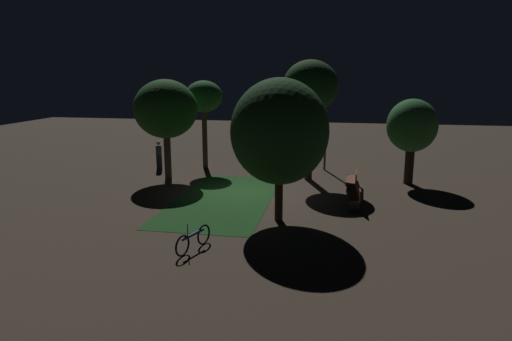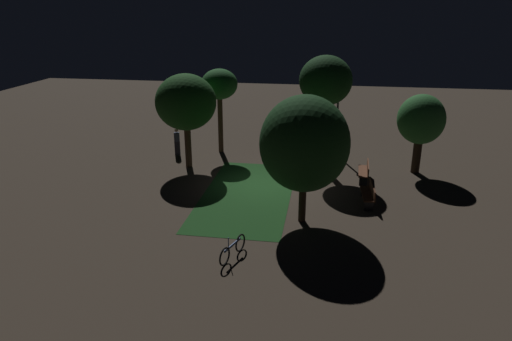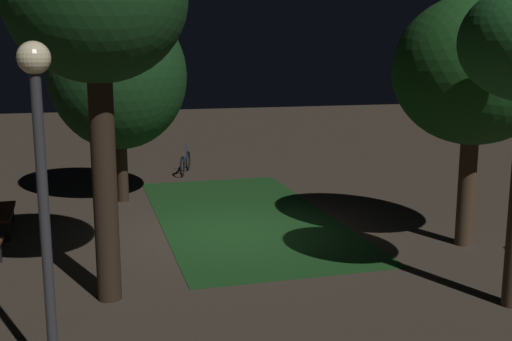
{
  "view_description": "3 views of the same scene",
  "coord_description": "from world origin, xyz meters",
  "px_view_note": "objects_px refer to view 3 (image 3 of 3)",
  "views": [
    {
      "loc": [
        -19.45,
        -4.15,
        5.34
      ],
      "look_at": [
        0.1,
        -0.56,
        1.0
      ],
      "focal_mm": 31.67,
      "sensor_mm": 36.0,
      "label": 1
    },
    {
      "loc": [
        -20.83,
        -2.94,
        8.37
      ],
      "look_at": [
        -0.42,
        0.31,
        0.88
      ],
      "focal_mm": 32.42,
      "sensor_mm": 36.0,
      "label": 2
    },
    {
      "loc": [
        12.61,
        -2.95,
        3.87
      ],
      "look_at": [
        -0.4,
        0.64,
        1.29
      ],
      "focal_mm": 43.29,
      "sensor_mm": 36.0,
      "label": 3
    }
  ],
  "objects_px": {
    "tree_right_canopy": "(96,2)",
    "lamp_post_plaza_west": "(40,155)",
    "bicycle": "(185,163)",
    "tree_tall_center": "(118,76)",
    "tree_left_canopy": "(474,71)"
  },
  "relations": [
    {
      "from": "tree_tall_center",
      "to": "bicycle",
      "type": "distance_m",
      "value": 4.93
    },
    {
      "from": "tree_tall_center",
      "to": "tree_right_canopy",
      "type": "bearing_deg",
      "value": -5.3
    },
    {
      "from": "tree_right_canopy",
      "to": "lamp_post_plaza_west",
      "type": "xyz_separation_m",
      "value": [
        2.49,
        -0.73,
        -1.84
      ]
    },
    {
      "from": "tree_tall_center",
      "to": "tree_right_canopy",
      "type": "height_order",
      "value": "tree_right_canopy"
    },
    {
      "from": "tree_tall_center",
      "to": "lamp_post_plaza_west",
      "type": "distance_m",
      "value": 9.32
    },
    {
      "from": "tree_tall_center",
      "to": "bicycle",
      "type": "bearing_deg",
      "value": 146.52
    },
    {
      "from": "tree_tall_center",
      "to": "lamp_post_plaza_west",
      "type": "bearing_deg",
      "value": -8.39
    },
    {
      "from": "tree_right_canopy",
      "to": "lamp_post_plaza_west",
      "type": "bearing_deg",
      "value": -16.44
    },
    {
      "from": "tree_tall_center",
      "to": "lamp_post_plaza_west",
      "type": "relative_size",
      "value": 1.3
    },
    {
      "from": "tree_left_canopy",
      "to": "lamp_post_plaza_west",
      "type": "xyz_separation_m",
      "value": [
        3.47,
        -7.85,
        -0.76
      ]
    },
    {
      "from": "tree_tall_center",
      "to": "bicycle",
      "type": "xyz_separation_m",
      "value": [
        -3.31,
        2.19,
        -2.94
      ]
    },
    {
      "from": "tree_left_canopy",
      "to": "lamp_post_plaza_west",
      "type": "relative_size",
      "value": 1.25
    },
    {
      "from": "tree_tall_center",
      "to": "tree_right_canopy",
      "type": "distance_m",
      "value": 6.87
    },
    {
      "from": "tree_right_canopy",
      "to": "bicycle",
      "type": "xyz_separation_m",
      "value": [
        -10.02,
        2.81,
        -4.26
      ]
    },
    {
      "from": "tree_right_canopy",
      "to": "bicycle",
      "type": "height_order",
      "value": "tree_right_canopy"
    }
  ]
}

